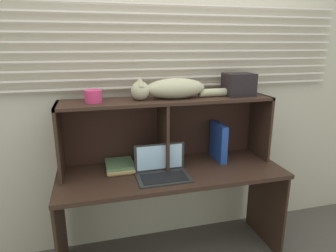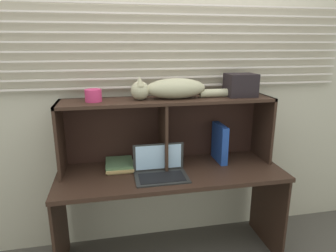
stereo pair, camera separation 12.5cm
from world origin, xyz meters
name	(u,v)px [view 1 (the left image)]	position (x,y,z in m)	size (l,w,h in m)	color
back_panel_with_blinds	(161,89)	(0.00, 0.55, 1.26)	(4.40, 0.08, 2.50)	beige
desk	(172,187)	(0.00, 0.22, 0.58)	(1.60, 0.58, 0.71)	#332018
hutch_shelf_unit	(166,119)	(0.00, 0.38, 1.06)	(1.53, 0.31, 0.50)	#332018
cat	(172,89)	(0.03, 0.34, 1.28)	(0.74, 0.17, 0.16)	#B5AD8D
laptop	(162,170)	(-0.09, 0.16, 0.75)	(0.36, 0.24, 0.21)	#272727
binder_upright	(218,142)	(0.40, 0.34, 0.86)	(0.05, 0.23, 0.29)	#1F439D
book_stack	(120,166)	(-0.36, 0.34, 0.74)	(0.20, 0.24, 0.05)	tan
small_basket	(93,96)	(-0.51, 0.34, 1.25)	(0.11, 0.11, 0.08)	#D0346B
storage_box	(239,84)	(0.55, 0.34, 1.30)	(0.21, 0.17, 0.17)	black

